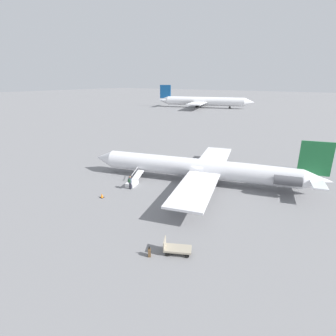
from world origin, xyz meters
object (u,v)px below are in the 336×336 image
Objects in this scene: boarding_stairs at (133,182)px; passenger at (130,182)px; airplane_far_right at (203,101)px; airplane_main at (204,168)px; suitcase at (149,252)px; luggage_cart at (176,248)px.

passenger is at bearing -167.18° from boarding_stairs.
airplane_far_right is 103.01m from passenger.
airplane_far_right is at bearing 6.59° from passenger.
boarding_stairs is 2.38× the size of passenger.
passenger reaches higher than boarding_stairs.
suitcase is at bearing 87.04° from airplane_main.
passenger is 14.08m from luggage_cart.
airplane_main is at bearing -57.27° from passenger.
airplane_far_right is (45.29, -88.07, 1.19)m from airplane_main.
passenger reaches higher than luggage_cart.
airplane_main reaches higher than suitcase.
luggage_cart is at bearing -79.96° from airplane_far_right.
passenger is 13.75m from suitcase.
luggage_cart is 2.14m from suitcase.
boarding_stairs is 4.70× the size of suitcase.
airplane_main is at bearing -77.47° from suitcase.
airplane_main reaches higher than luggage_cart.
airplane_far_right is 52.55× the size of suitcase.
boarding_stairs is at bearing -62.37° from luggage_cart.
airplane_far_right is 18.80× the size of luggage_cart.
suitcase is (1.55, 1.47, -0.13)m from luggage_cart.
luggage_cart reaches higher than suitcase.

